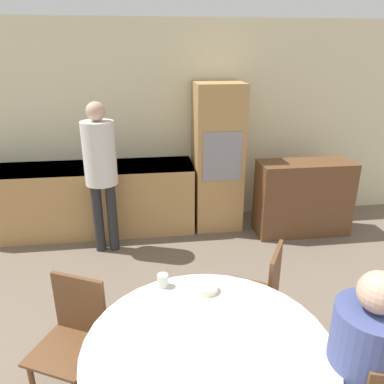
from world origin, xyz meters
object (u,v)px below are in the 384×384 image
Objects in this scene: chair_far_right at (260,292)px; bowl_near at (207,288)px; cup at (163,280)px; person_standing at (100,163)px; sideboard at (303,198)px; dining_table at (208,375)px; person_seated at (367,369)px; chair_far_left at (74,334)px; oven_unit at (217,158)px.

bowl_near is (-0.47, -0.29, 0.28)m from chair_far_right.
person_standing is at bearing 106.13° from cup.
sideboard is 2.72m from bowl_near.
cup reaches higher than dining_table.
person_seated is (0.22, -1.00, 0.24)m from chair_far_right.
person_seated reaches higher than chair_far_left.
person_seated is at bearing 42.60° from chair_far_right.
oven_unit is at bearing 86.23° from chair_far_left.
dining_table is 0.65m from cup.
bowl_near is at bearing 25.13° from chair_far_left.
person_seated is (1.57, -0.73, 0.24)m from chair_far_left.
person_standing reaches higher than chair_far_right.
sideboard reaches higher than chair_far_right.
sideboard is 2.54m from person_standing.
sideboard is 0.92× the size of person_seated.
sideboard is 3.03m from person_seated.
oven_unit reaches higher than chair_far_right.
bowl_near is (0.84, -2.02, -0.29)m from person_standing.
person_standing is at bearing -112.81° from chair_far_right.
oven_unit is at bearing -152.72° from chair_far_right.
chair_far_left is (-0.80, 0.49, -0.06)m from dining_table.
person_standing is (0.04, 2.00, 0.58)m from chair_far_left.
person_standing is (-1.41, -0.53, 0.14)m from oven_unit.
oven_unit reaches higher than chair_far_left.
chair_far_right is at bearing 54.71° from dining_table.
oven_unit is 1.38× the size of dining_table.
person_seated is at bearing -87.95° from oven_unit.
chair_far_left is (-1.45, -2.53, -0.43)m from oven_unit.
person_seated reaches higher than bowl_near.
person_standing is (-1.53, 2.73, 0.34)m from person_seated.
oven_unit reaches higher than sideboard.
oven_unit is 21.55× the size of cup.
dining_table is 0.53m from bowl_near.
sideboard is at bearing 3.34° from person_standing.
bowl_near is at bearing 80.93° from dining_table.
chair_far_right is at bearing 102.59° from person_seated.
oven_unit is 2.13× the size of chair_far_right.
chair_far_left is 1.00× the size of chair_far_right.
person_seated is 3.15m from person_standing.
person_seated is (0.12, -3.25, -0.20)m from oven_unit.
dining_table is 2.66m from person_standing.
person_seated reaches higher than chair_far_right.
person_seated reaches higher than dining_table.
chair_far_right is at bearing 14.92° from cup.
sideboard is 0.68× the size of person_standing.
sideboard is 0.87× the size of dining_table.
chair_far_left reaches higher than cup.
chair_far_right reaches higher than dining_table.
chair_far_left is 10.13× the size of cup.
dining_table is (-0.65, -3.02, -0.38)m from oven_unit.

